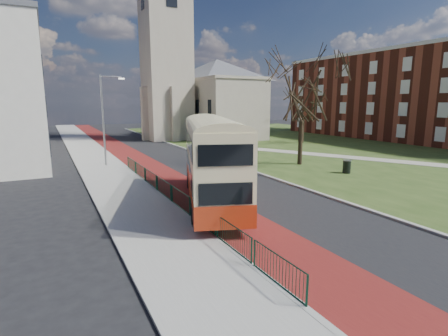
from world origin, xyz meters
TOP-DOWN VIEW (x-y plane):
  - ground at (0.00, 0.00)m, footprint 160.00×160.00m
  - road_carriageway at (1.50, 20.00)m, footprint 9.00×120.00m
  - bus_lane at (-1.20, 20.00)m, footprint 3.40×120.00m
  - pavement_west at (-5.00, 20.00)m, footprint 4.00×120.00m
  - kerb_west at (-3.00, 20.00)m, footprint 0.25×120.00m
  - kerb_east at (6.10, 22.00)m, footprint 0.25×80.00m
  - grass_green at (26.00, 22.00)m, footprint 40.00×80.00m
  - footpath at (20.00, 10.00)m, footprint 18.84×32.82m
  - pedestrian_railing at (-2.95, 4.00)m, footprint 0.07×24.00m
  - gothic_church at (12.56, 38.00)m, footprint 16.38×18.00m
  - brick_terrace at (40.00, 20.00)m, footprint 10.30×44.30m
  - street_block_far at (-14.00, 38.00)m, footprint 10.30×16.30m
  - streetlamp at (-4.35, 18.00)m, footprint 2.13×0.18m
  - bus at (-0.83, 2.83)m, footprint 6.34×11.70m
  - winter_tree_near at (11.89, 10.63)m, footprint 9.54×9.54m
  - winter_tree_far at (23.19, 24.07)m, footprint 6.09×6.09m
  - litter_bin at (12.69, 5.59)m, footprint 0.69×0.69m

SIDE VIEW (x-z plane):
  - ground at x=0.00m, z-range 0.00..0.00m
  - road_carriageway at x=1.50m, z-range 0.00..0.01m
  - bus_lane at x=-1.20m, z-range 0.00..0.01m
  - grass_green at x=26.00m, z-range 0.00..0.04m
  - footpath at x=20.00m, z-range 0.04..0.07m
  - pavement_west at x=-5.00m, z-range 0.00..0.12m
  - kerb_west at x=-3.00m, z-range 0.00..0.13m
  - kerb_east at x=6.10m, z-range 0.00..0.13m
  - pedestrian_railing at x=-2.95m, z-range -0.01..1.11m
  - litter_bin at x=12.69m, z-range 0.04..1.14m
  - bus at x=-0.83m, z-range 0.34..5.13m
  - streetlamp at x=-4.35m, z-range 0.59..8.59m
  - winter_tree_far at x=23.19m, z-range 1.56..9.49m
  - street_block_far at x=-14.00m, z-range 0.01..11.51m
  - brick_terrace at x=40.00m, z-range 0.01..13.51m
  - winter_tree_near at x=11.89m, z-range 2.08..12.65m
  - gothic_church at x=12.56m, z-range -6.87..33.13m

